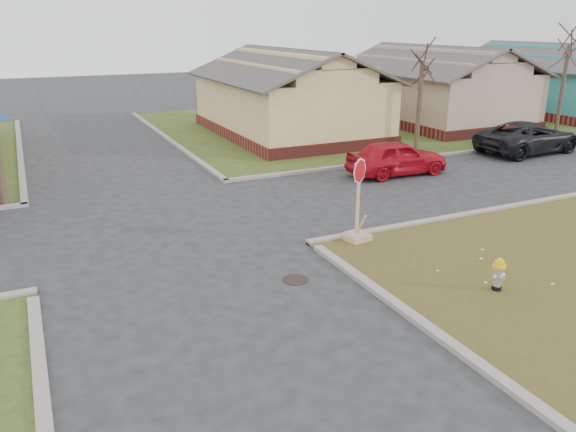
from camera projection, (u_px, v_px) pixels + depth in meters
name	position (u px, v px, depth m)	size (l,w,h in m)	color
ground	(202.00, 289.00, 13.15)	(120.00, 120.00, 0.00)	#252527
verge_far_right	(440.00, 116.00, 37.41)	(37.00, 19.00, 0.05)	#314217
curbs	(154.00, 224.00, 17.43)	(80.00, 40.00, 0.12)	gray
manhole	(295.00, 280.00, 13.61)	(0.64, 0.64, 0.01)	black
side_house_yellow	(288.00, 95.00, 30.58)	(7.60, 11.60, 4.70)	maroon
side_house_tan	(434.00, 86.00, 34.62)	(7.60, 11.60, 4.70)	maroon
side_house_teal	(550.00, 80.00, 38.65)	(7.60, 11.60, 4.70)	maroon
tree_mid_right	(419.00, 106.00, 26.82)	(0.22, 0.22, 4.20)	#49352A
tree_far_right	(562.00, 89.00, 31.02)	(0.22, 0.22, 4.76)	#49352A
fire_hydrant	(498.00, 272.00, 12.87)	(0.30, 0.30, 0.80)	black
stop_sign	(357.00, 223.00, 15.84)	(0.68, 0.66, 2.39)	tan
red_sedan	(397.00, 158.00, 22.84)	(1.68, 4.19, 1.43)	#AE0C19
dark_pickup	(528.00, 137.00, 26.74)	(2.47, 5.36, 1.49)	black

